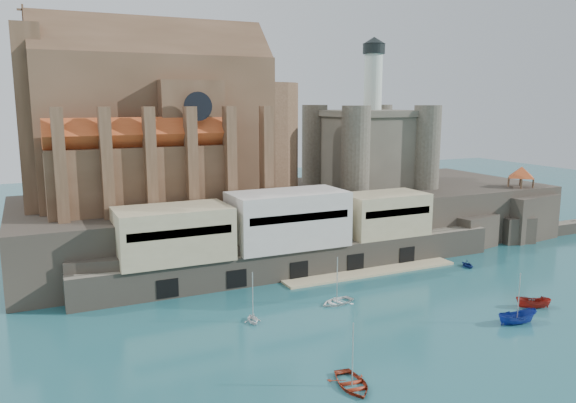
% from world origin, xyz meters
% --- Properties ---
extents(ground, '(300.00, 300.00, 0.00)m').
position_xyz_m(ground, '(0.00, 0.00, 0.00)').
color(ground, '#1A4F57').
rests_on(ground, ground).
extents(promontory, '(100.00, 36.00, 10.00)m').
position_xyz_m(promontory, '(-0.19, 39.37, 4.92)').
color(promontory, black).
rests_on(promontory, ground).
extents(quay, '(70.00, 12.00, 13.05)m').
position_xyz_m(quay, '(-10.19, 23.07, 6.07)').
color(quay, '#6D6557').
rests_on(quay, ground).
extents(church, '(47.00, 25.93, 30.51)m').
position_xyz_m(church, '(-24.13, 41.85, 22.13)').
color(church, '#503725').
rests_on(church, promontory).
extents(castle_keep, '(21.20, 21.20, 29.30)m').
position_xyz_m(castle_keep, '(16.08, 41.08, 18.31)').
color(castle_keep, '#484338').
rests_on(castle_keep, promontory).
extents(rock_outcrop, '(14.50, 10.50, 8.70)m').
position_xyz_m(rock_outcrop, '(42.00, 25.84, 4.02)').
color(rock_outcrop, black).
rests_on(rock_outcrop, ground).
extents(pavilion, '(6.40, 6.40, 5.40)m').
position_xyz_m(pavilion, '(42.00, 26.00, 12.73)').
color(pavilion, '#503725').
rests_on(pavilion, rock_outcrop).
extents(boat_0, '(4.15, 1.74, 5.63)m').
position_xyz_m(boat_0, '(-19.60, -11.53, 0.00)').
color(boat_0, maroon).
rests_on(boat_0, ground).
extents(boat_2, '(2.32, 2.28, 5.23)m').
position_xyz_m(boat_2, '(6.74, -6.91, 0.00)').
color(boat_2, navy).
rests_on(boat_2, ground).
extents(boat_4, '(2.66, 1.78, 2.91)m').
position_xyz_m(boat_4, '(-22.36, 7.18, 0.00)').
color(boat_4, white).
rests_on(boat_4, ground).
extents(boat_5, '(2.38, 2.36, 4.62)m').
position_xyz_m(boat_5, '(12.90, -3.86, 0.00)').
color(boat_5, maroon).
rests_on(boat_5, ground).
extents(boat_6, '(1.84, 3.74, 5.03)m').
position_xyz_m(boat_6, '(-9.75, 8.46, 0.00)').
color(boat_6, white).
rests_on(boat_6, ground).
extents(boat_7, '(2.70, 1.87, 2.91)m').
position_xyz_m(boat_7, '(18.06, 14.00, 0.00)').
color(boat_7, navy).
rests_on(boat_7, ground).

